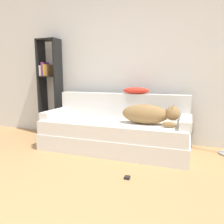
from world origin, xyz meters
TOP-DOWN VIEW (x-y plane):
  - wall_back at (0.00, 2.57)m, footprint 7.01×0.06m
  - couch at (0.10, 1.91)m, footprint 2.20×0.87m
  - couch_backrest at (0.10, 2.28)m, footprint 2.16×0.15m
  - couch_arm_left at (-0.93, 1.91)m, footprint 0.15×0.68m
  - couch_arm_right at (1.12, 1.91)m, footprint 0.15×0.68m
  - dog at (0.62, 1.86)m, footprint 0.80×0.30m
  - laptop at (-0.06, 1.87)m, footprint 0.38×0.26m
  - throw_pillow at (0.34, 2.26)m, footprint 0.42×0.18m
  - bookshelf at (-1.37, 2.39)m, footprint 0.40×0.26m
  - power_adapter at (0.55, 1.04)m, footprint 0.06×0.06m

SIDE VIEW (x-z plane):
  - power_adapter at x=0.55m, z-range 0.00..0.03m
  - couch at x=0.10m, z-range 0.00..0.45m
  - laptop at x=-0.06m, z-range 0.45..0.47m
  - couch_arm_left at x=-0.93m, z-range 0.45..0.56m
  - couch_arm_right at x=1.12m, z-range 0.45..0.56m
  - dog at x=0.62m, z-range 0.45..0.73m
  - couch_backrest at x=0.10m, z-range 0.45..0.84m
  - throw_pillow at x=0.34m, z-range 0.84..0.94m
  - bookshelf at x=-1.37m, z-range 0.11..1.89m
  - wall_back at x=0.00m, z-range 0.00..2.70m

